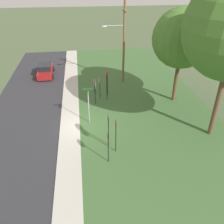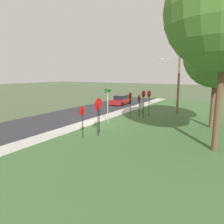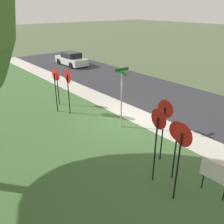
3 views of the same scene
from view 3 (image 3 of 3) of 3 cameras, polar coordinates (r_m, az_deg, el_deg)
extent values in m
plane|color=#4C5B3D|center=(13.53, 3.47, -1.88)|extent=(160.00, 160.00, 0.00)
cube|color=#2D2D33|center=(16.94, 15.42, 2.75)|extent=(44.00, 6.40, 0.01)
cube|color=#BCB7AD|center=(14.03, 5.86, -0.85)|extent=(44.00, 1.60, 0.06)
cube|color=#3D6033|center=(10.84, -20.77, -10.57)|extent=(44.00, 12.00, 0.04)
cylinder|color=black|center=(8.52, 10.26, -9.06)|extent=(0.06, 0.06, 2.52)
cylinder|color=red|center=(7.96, 11.08, -1.64)|extent=(0.70, 0.14, 0.71)
cylinder|color=white|center=(7.97, 11.16, -1.60)|extent=(0.55, 0.10, 0.55)
cylinder|color=black|center=(9.74, 11.92, -5.36)|extent=(0.06, 0.06, 2.33)
cylinder|color=red|center=(9.29, 12.65, 0.70)|extent=(0.73, 0.04, 0.73)
cylinder|color=white|center=(9.30, 12.71, 0.73)|extent=(0.57, 0.02, 0.57)
cylinder|color=black|center=(8.92, 14.73, -9.89)|extent=(0.06, 0.06, 1.99)
cylinder|color=red|center=(8.47, 15.55, -4.48)|extent=(0.74, 0.03, 0.74)
cylinder|color=white|center=(8.49, 15.62, -4.45)|extent=(0.58, 0.01, 0.58)
cylinder|color=black|center=(7.91, 15.35, -12.80)|extent=(0.06, 0.06, 2.45)
cylinder|color=red|center=(7.32, 16.52, -5.28)|extent=(0.73, 0.15, 0.73)
cylinder|color=white|center=(7.33, 16.60, -5.23)|extent=(0.57, 0.11, 0.57)
cylinder|color=black|center=(13.99, -10.31, 4.08)|extent=(0.06, 0.06, 2.36)
cone|color=red|center=(13.68, -10.50, 8.45)|extent=(0.81, 0.11, 0.81)
cone|color=silver|center=(13.69, -10.43, 8.47)|extent=(0.55, 0.07, 0.55)
cylinder|color=black|center=(14.46, -13.26, 4.46)|extent=(0.06, 0.06, 2.35)
cone|color=red|center=(14.16, -13.53, 8.71)|extent=(0.73, 0.10, 0.73)
cone|color=silver|center=(14.17, -13.46, 8.72)|extent=(0.49, 0.06, 0.49)
cylinder|color=black|center=(15.61, -12.77, 5.29)|extent=(0.06, 0.06, 2.02)
cone|color=red|center=(15.36, -12.95, 8.66)|extent=(0.66, 0.04, 0.66)
cone|color=white|center=(15.37, -12.88, 8.67)|extent=(0.45, 0.02, 0.45)
cylinder|color=#9EA0A8|center=(12.12, 2.25, 2.48)|extent=(0.07, 0.07, 2.83)
cylinder|color=#9EA0A8|center=(11.67, 2.36, 9.02)|extent=(0.09, 0.09, 0.03)
cube|color=#19511E|center=(11.66, 2.36, 9.31)|extent=(0.96, 0.09, 0.15)
cube|color=#19511E|center=(11.61, 2.38, 10.12)|extent=(0.08, 0.82, 0.15)
cylinder|color=black|center=(8.96, 25.21, -17.21)|extent=(0.05, 0.05, 0.55)
cylinder|color=black|center=(9.19, 20.82, -15.23)|extent=(0.05, 0.05, 0.55)
cube|color=white|center=(8.70, 23.64, -13.03)|extent=(1.10, 0.03, 0.70)
cube|color=silver|center=(26.83, -9.66, 12.04)|extent=(4.17, 1.71, 0.68)
cube|color=black|center=(26.71, -9.75, 13.34)|extent=(2.09, 1.45, 0.56)
cylinder|color=black|center=(27.58, -12.60, 11.73)|extent=(0.60, 0.18, 0.60)
cylinder|color=black|center=(28.39, -9.48, 12.31)|extent=(0.60, 0.18, 0.60)
cylinder|color=black|center=(25.36, -9.80, 10.91)|extent=(0.60, 0.18, 0.60)
cylinder|color=black|center=(26.24, -6.51, 11.53)|extent=(0.60, 0.18, 0.60)
camera|label=1|loc=(26.80, -26.12, 32.65)|focal=37.88mm
camera|label=2|loc=(24.78, -47.17, 13.52)|focal=33.86mm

